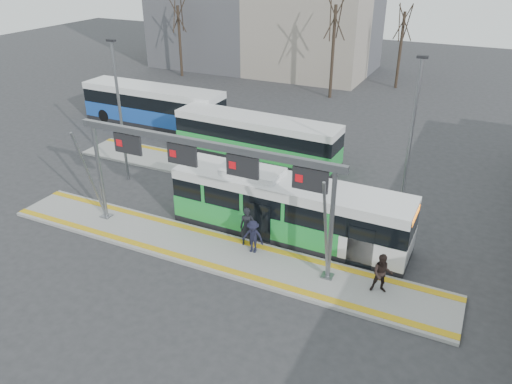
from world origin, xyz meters
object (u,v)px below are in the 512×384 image
hero_bus (288,209)px  passenger_a (247,227)px  passenger_b (382,274)px  gantry (204,164)px  passenger_c (253,237)px

hero_bus → passenger_a: hero_bus is taller
hero_bus → passenger_b: hero_bus is taller
gantry → hero_bus: bearing=41.8°
passenger_a → passenger_c: bearing=-68.0°
hero_bus → passenger_b: (5.16, -2.60, -0.44)m
passenger_a → passenger_c: size_ratio=1.17×
gantry → passenger_c: size_ratio=8.08×
gantry → passenger_a: gantry is taller
passenger_a → passenger_b: 6.52m
hero_bus → gantry: bearing=-137.5°
hero_bus → passenger_b: size_ratio=6.72×
passenger_c → passenger_b: bearing=-4.6°
gantry → hero_bus: 4.85m
gantry → passenger_b: (8.10, 0.02, -3.28)m
gantry → hero_bus: size_ratio=1.12×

